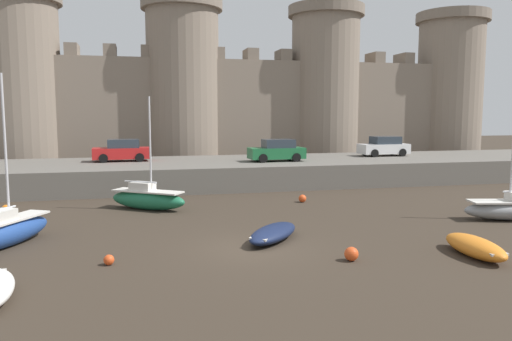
% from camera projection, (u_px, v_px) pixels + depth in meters
% --- Properties ---
extents(ground_plane, '(160.00, 160.00, 0.00)m').
position_uv_depth(ground_plane, '(251.00, 248.00, 19.53)').
color(ground_plane, '#382D23').
extents(quay_road, '(68.78, 10.00, 1.68)m').
position_uv_depth(quay_road, '(198.00, 173.00, 36.94)').
color(quay_road, '#666059').
rests_on(quay_road, ground).
extents(castle, '(64.30, 7.52, 18.69)m').
position_uv_depth(castle, '(183.00, 93.00, 47.06)').
color(castle, gray).
rests_on(castle, ground).
extents(sailboat_midflat_centre, '(3.24, 4.68, 6.80)m').
position_uv_depth(sailboat_midflat_centre, '(5.00, 231.00, 19.66)').
color(sailboat_midflat_centre, '#234793').
rests_on(sailboat_midflat_centre, ground).
extents(rowboat_foreground_centre, '(1.30, 3.27, 0.72)m').
position_uv_depth(rowboat_foreground_centre, '(475.00, 246.00, 18.38)').
color(rowboat_foreground_centre, orange).
rests_on(rowboat_foreground_centre, ground).
extents(sailboat_near_channel_left, '(4.44, 3.64, 6.14)m').
position_uv_depth(sailboat_near_channel_left, '(148.00, 198.00, 27.22)').
color(sailboat_near_channel_left, '#1E6B47').
rests_on(sailboat_near_channel_left, ground).
extents(rowboat_midflat_left, '(3.31, 3.66, 0.62)m').
position_uv_depth(rowboat_midflat_left, '(273.00, 233.00, 20.65)').
color(rowboat_midflat_left, '#141E3D').
rests_on(rowboat_midflat_left, ground).
extents(mooring_buoy_near_shore, '(0.46, 0.46, 0.46)m').
position_uv_depth(mooring_buoy_near_shore, '(302.00, 198.00, 29.44)').
color(mooring_buoy_near_shore, '#E04C1E').
rests_on(mooring_buoy_near_shore, ground).
extents(mooring_buoy_near_channel, '(0.51, 0.51, 0.51)m').
position_uv_depth(mooring_buoy_near_channel, '(351.00, 254.00, 17.81)').
color(mooring_buoy_near_channel, '#E04C1E').
rests_on(mooring_buoy_near_channel, ground).
extents(mooring_buoy_off_centre, '(0.37, 0.37, 0.37)m').
position_uv_depth(mooring_buoy_off_centre, '(109.00, 260.00, 17.33)').
color(mooring_buoy_off_centre, '#E04C1E').
rests_on(mooring_buoy_off_centre, ground).
extents(mooring_buoy_mid_mud, '(0.45, 0.45, 0.45)m').
position_uv_depth(mooring_buoy_mid_mud, '(6.00, 209.00, 26.26)').
color(mooring_buoy_mid_mud, orange).
rests_on(mooring_buoy_mid_mud, ground).
extents(car_quay_centre_east, '(4.16, 2.00, 1.62)m').
position_uv_depth(car_quay_centre_east, '(384.00, 147.00, 41.36)').
color(car_quay_centre_east, silver).
rests_on(car_quay_centre_east, quay_road).
extents(car_quay_west, '(4.16, 2.00, 1.62)m').
position_uv_depth(car_quay_west, '(122.00, 151.00, 36.85)').
color(car_quay_west, red).
rests_on(car_quay_west, quay_road).
extents(car_quay_east, '(4.16, 2.00, 1.62)m').
position_uv_depth(car_quay_east, '(277.00, 151.00, 36.90)').
color(car_quay_east, '#1E6638').
rests_on(car_quay_east, quay_road).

